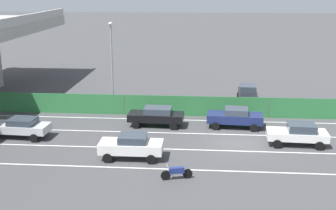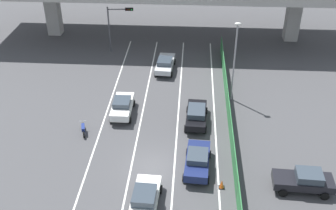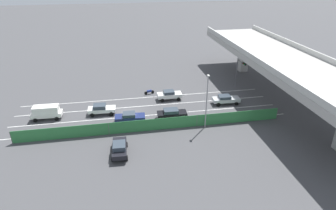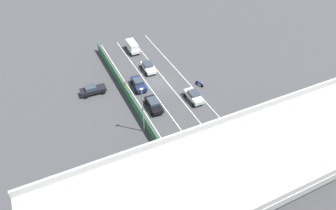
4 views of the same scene
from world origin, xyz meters
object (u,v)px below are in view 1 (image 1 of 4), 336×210
Objects in this scene: car_sedan_white at (298,133)px; street_lamp at (112,60)px; car_sedan_black at (156,115)px; car_hatchback_white at (131,145)px; car_sedan_silver at (20,127)px; car_sedan_navy at (235,117)px; motorcycle at (177,172)px; traffic_cone at (257,117)px; parked_sedan_dark at (248,93)px.

car_sedan_white is 0.54× the size of street_lamp.
car_hatchback_white reaches higher than car_sedan_black.
car_hatchback_white is 0.90× the size of car_sedan_silver.
car_sedan_navy is 12.01m from street_lamp.
street_lamp is at bearing 51.09° from car_sedan_black.
car_sedan_white reaches higher than car_sedan_silver.
car_sedan_silver is 14.04m from motorcycle.
car_sedan_black is at bearing 103.02° from traffic_cone.
street_lamp reaches higher than car_hatchback_white.
motorcycle is 0.23× the size of street_lamp.
motorcycle reaches higher than traffic_cone.
street_lamp is (13.57, 6.61, 4.44)m from motorcycle.
street_lamp is (10.54, 3.37, 3.98)m from car_hatchback_white.
car_sedan_white is 1.03× the size of car_hatchback_white.
car_hatchback_white is 2.24× the size of motorcycle.
car_sedan_navy is 1.05× the size of car_sedan_white.
traffic_cone is (1.85, -2.01, -0.55)m from car_sedan_navy.
car_hatchback_white is 0.52× the size of street_lamp.
car_hatchback_white is 4.46m from motorcycle.
car_sedan_silver is at bearing 102.54° from car_sedan_navy.
parked_sedan_dark is at bearing -12.83° from car_sedan_navy.
car_sedan_navy is at bearing 132.61° from traffic_cone.
car_hatchback_white is (-3.46, 11.74, 0.02)m from car_sedan_white.
traffic_cone is (12.04, -6.21, -0.11)m from motorcycle.
motorcycle is 15.73m from street_lamp.
car_sedan_white is at bearing -115.08° from street_lamp.
car_sedan_navy reaches higher than motorcycle.
car_sedan_navy is at bearing 49.44° from car_sedan_white.
parked_sedan_dark reaches higher than car_sedan_silver.
car_sedan_white reaches higher than traffic_cone.
parked_sedan_dark reaches higher than car_sedan_white.
street_lamp is (3.50, 4.33, 4.00)m from car_sedan_black.
car_hatchback_white reaches higher than car_sedan_white.
motorcycle is (-10.07, -2.27, -0.44)m from car_sedan_black.
car_sedan_navy is 10.31m from car_hatchback_white.
car_sedan_navy is at bearing -77.46° from car_sedan_silver.
car_sedan_navy reaches higher than car_sedan_white.
car_sedan_white is at bearing -73.57° from car_hatchback_white.
car_sedan_black is at bearing -128.91° from street_lamp.
street_lamp is (3.39, 10.80, 3.99)m from car_sedan_navy.
street_lamp reaches higher than car_sedan_white.
car_sedan_navy is 0.56× the size of street_lamp.
car_hatchback_white is 0.95× the size of parked_sedan_dark.
traffic_cone is (9.00, -9.44, -0.57)m from car_hatchback_white.
car_sedan_silver is at bearing 109.45° from car_sedan_black.
street_lamp reaches higher than traffic_cone.
street_lamp reaches higher than car_sedan_silver.
car_sedan_silver is at bearing 140.54° from street_lamp.
car_hatchback_white is 9.83m from car_sedan_silver.
parked_sedan_dark reaches higher than motorcycle.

